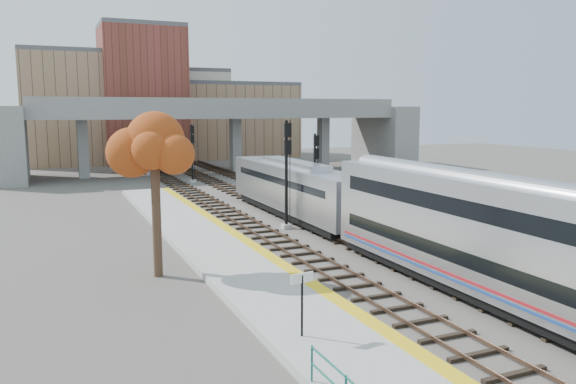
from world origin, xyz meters
name	(u,v)px	position (x,y,z in m)	size (l,w,h in m)	color
ground	(370,259)	(0.00, 0.00, 0.00)	(160.00, 160.00, 0.00)	#47423D
platform	(246,271)	(-7.25, 0.00, 0.17)	(4.50, 60.00, 0.35)	#9E9E99
yellow_strip	(281,263)	(-5.35, 0.00, 0.35)	(0.70, 60.00, 0.01)	yellow
tracks	(294,217)	(0.93, 12.50, 0.08)	(10.70, 95.00, 0.25)	black
overpass	(220,127)	(4.92, 45.00, 5.81)	(54.00, 12.00, 9.50)	slate
buildings_far	(160,111)	(1.26, 66.57, 7.88)	(43.00, 21.00, 20.60)	#937055
parking_lot	(344,184)	(14.00, 28.00, 0.02)	(14.00, 18.00, 0.04)	black
locomotive	(294,188)	(1.00, 12.58, 2.28)	(3.02, 19.05, 4.10)	#A8AAB2
coach	(530,249)	(1.00, -10.03, 2.80)	(3.03, 25.00, 5.00)	#A8AAB2
signal_mast_near	(287,175)	(-1.10, 9.09, 3.77)	(0.60, 0.64, 7.44)	#9E9E99
signal_mast_mid	(315,177)	(3.00, 13.03, 3.00)	(0.60, 0.64, 6.33)	#9E9E99
signal_mast_far	(192,155)	(-1.10, 35.71, 3.10)	(0.60, 0.64, 6.47)	#9E9E99
station_sign	(302,291)	(-8.28, -8.89, 1.98)	(0.90, 0.18, 2.27)	black
tree	(154,159)	(-11.35, 1.41, 5.85)	(3.60, 3.60, 7.89)	#382619
car_a	(322,183)	(9.69, 25.01, 0.69)	(1.54, 3.82, 1.30)	#99999E
car_b	(334,178)	(12.74, 28.17, 0.70)	(1.40, 4.02, 1.33)	#99999E
car_c	(347,176)	(15.27, 29.67, 0.59)	(1.55, 3.81, 1.11)	#99999E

